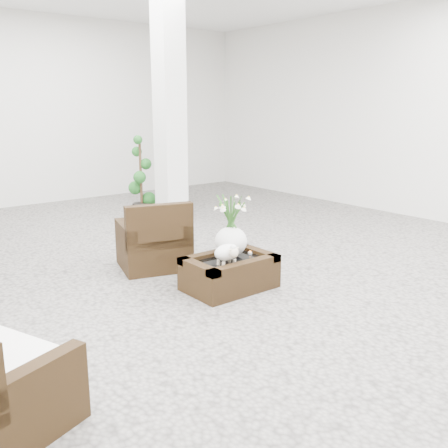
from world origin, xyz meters
TOP-DOWN VIEW (x-y plane):
  - ground at (0.00, 0.00)m, footprint 11.00×11.00m
  - column at (1.20, 2.80)m, footprint 0.40×0.40m
  - coffee_table at (-0.14, -0.37)m, footprint 0.90×0.60m
  - sheep_figurine at (-0.26, -0.47)m, footprint 0.28×0.23m
  - planter_narcissus at (-0.04, -0.27)m, footprint 0.44×0.44m
  - tealight at (0.16, -0.35)m, footprint 0.04×0.04m
  - armchair at (-0.38, 0.75)m, footprint 0.93×0.91m
  - topiary at (0.92, 3.31)m, footprint 0.36×0.36m
  - shopper at (1.84, 3.80)m, footprint 0.42×0.61m

SIDE VIEW (x-z plane):
  - ground at x=0.00m, z-range 0.00..0.00m
  - coffee_table at x=-0.14m, z-range 0.00..0.31m
  - tealight at x=0.16m, z-range 0.31..0.34m
  - armchair at x=-0.38m, z-range 0.00..0.81m
  - sheep_figurine at x=-0.26m, z-range 0.31..0.52m
  - topiary at x=0.92m, z-range 0.00..1.34m
  - planter_narcissus at x=-0.04m, z-range 0.31..1.11m
  - shopper at x=1.84m, z-range 0.00..1.63m
  - column at x=1.20m, z-range 0.00..3.50m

